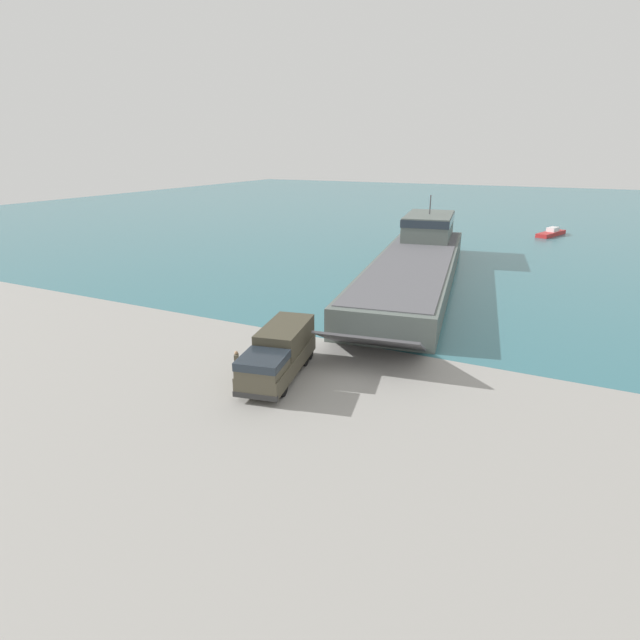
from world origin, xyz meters
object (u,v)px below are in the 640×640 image
at_px(landing_craft, 418,258).
at_px(military_truck, 279,353).
at_px(moored_boat_a, 551,233).
at_px(soldier_on_ramp, 237,362).

bearing_deg(landing_craft, military_truck, -99.90).
bearing_deg(moored_boat_a, landing_craft, 91.77).
bearing_deg(military_truck, landing_craft, 167.49).
xyz_separation_m(military_truck, soldier_on_ramp, (-2.31, -1.27, -0.56)).
xyz_separation_m(landing_craft, soldier_on_ramp, (-2.90, -30.81, -1.02)).
distance_m(military_truck, moored_boat_a, 67.93).
relative_size(military_truck, soldier_on_ramp, 4.93).
bearing_deg(soldier_on_ramp, military_truck, 2.40).
relative_size(landing_craft, moored_boat_a, 5.74).
bearing_deg(landing_craft, moored_boat_a, 62.82).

